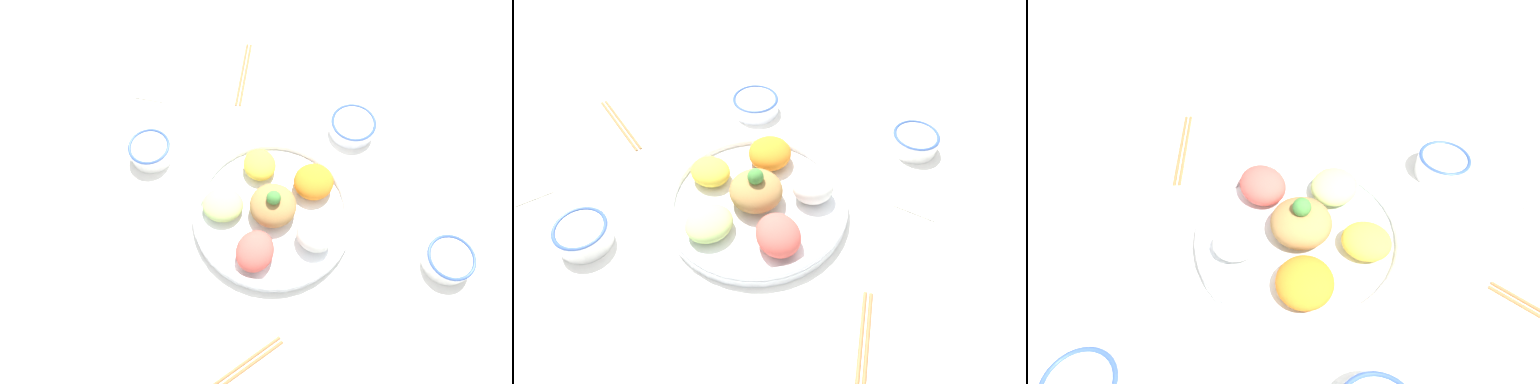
# 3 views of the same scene
# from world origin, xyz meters

# --- Properties ---
(ground_plane) EXTENTS (2.40, 2.40, 0.00)m
(ground_plane) POSITION_xyz_m (0.00, 0.00, 0.00)
(ground_plane) COLOR white
(salad_platter) EXTENTS (0.36, 0.36, 0.11)m
(salad_platter) POSITION_xyz_m (-0.04, -0.01, 0.03)
(salad_platter) COLOR white
(salad_platter) RESTS_ON ground_plane
(sauce_bowl_red) EXTENTS (0.10, 0.10, 0.05)m
(sauce_bowl_red) POSITION_xyz_m (0.24, 0.17, 0.03)
(sauce_bowl_red) COLOR white
(sauce_bowl_red) RESTS_ON ground_plane
(rice_bowl_blue) EXTENTS (0.11, 0.11, 0.04)m
(rice_bowl_blue) POSITION_xyz_m (0.06, -0.29, 0.02)
(rice_bowl_blue) COLOR white
(rice_bowl_blue) RESTS_ON ground_plane
(sauce_bowl_dark) EXTENTS (0.10, 0.10, 0.04)m
(sauce_bowl_dark) POSITION_xyz_m (-0.32, -0.27, 0.02)
(sauce_bowl_dark) COLOR white
(sauce_bowl_dark) RESTS_ON ground_plane
(chopsticks_pair_near) EXTENTS (0.03, 0.22, 0.01)m
(chopsticks_pair_near) POSITION_xyz_m (-0.28, 0.23, 0.00)
(chopsticks_pair_near) COLOR #9E6B3D
(chopsticks_pair_near) RESTS_ON ground_plane
(chopsticks_pair_far) EXTENTS (0.18, 0.14, 0.01)m
(chopsticks_pair_far) POSITION_xyz_m (0.35, -0.15, 0.00)
(chopsticks_pair_far) COLOR #9E6B3D
(chopsticks_pair_far) RESTS_ON ground_plane
(serving_spoon_main) EXTENTS (0.09, 0.10, 0.01)m
(serving_spoon_main) POSITION_xyz_m (0.38, 0.08, 0.00)
(serving_spoon_main) COLOR beige
(serving_spoon_main) RESTS_ON ground_plane
(serving_spoon_extra) EXTENTS (0.12, 0.05, 0.01)m
(serving_spoon_extra) POSITION_xyz_m (-0.30, -0.09, 0.00)
(serving_spoon_extra) COLOR beige
(serving_spoon_extra) RESTS_ON ground_plane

